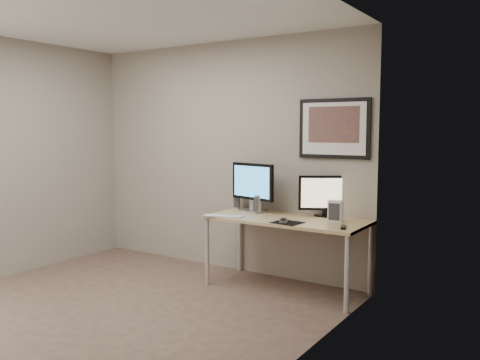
{
  "coord_description": "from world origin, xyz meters",
  "views": [
    {
      "loc": [
        3.33,
        -3.1,
        1.62
      ],
      "look_at": [
        0.61,
        1.1,
        1.11
      ],
      "focal_mm": 38.0,
      "sensor_mm": 36.0,
      "label": 1
    }
  ],
  "objects_px": {
    "monitor_tv": "(325,195)",
    "speaker_left": "(237,201)",
    "keyboard": "(223,216)",
    "speaker_right": "(258,204)",
    "framed_art": "(334,128)",
    "phone_dock": "(257,206)",
    "desk": "(286,225)",
    "fan_unit": "(336,211)",
    "monitor_large": "(253,185)"
  },
  "relations": [
    {
      "from": "speaker_right",
      "to": "keyboard",
      "type": "height_order",
      "value": "speaker_right"
    },
    {
      "from": "desk",
      "to": "speaker_left",
      "type": "relative_size",
      "value": 9.15
    },
    {
      "from": "monitor_tv",
      "to": "speaker_right",
      "type": "height_order",
      "value": "monitor_tv"
    },
    {
      "from": "speaker_left",
      "to": "keyboard",
      "type": "distance_m",
      "value": 0.57
    },
    {
      "from": "speaker_right",
      "to": "fan_unit",
      "type": "distance_m",
      "value": 0.88
    },
    {
      "from": "speaker_left",
      "to": "speaker_right",
      "type": "relative_size",
      "value": 0.91
    },
    {
      "from": "speaker_left",
      "to": "keyboard",
      "type": "xyz_separation_m",
      "value": [
        0.18,
        -0.54,
        -0.08
      ]
    },
    {
      "from": "monitor_large",
      "to": "monitor_tv",
      "type": "distance_m",
      "value": 0.79
    },
    {
      "from": "desk",
      "to": "monitor_large",
      "type": "height_order",
      "value": "monitor_large"
    },
    {
      "from": "fan_unit",
      "to": "speaker_left",
      "type": "bearing_deg",
      "value": 166.74
    },
    {
      "from": "framed_art",
      "to": "phone_dock",
      "type": "distance_m",
      "value": 1.16
    },
    {
      "from": "speaker_right",
      "to": "phone_dock",
      "type": "bearing_deg",
      "value": 142.47
    },
    {
      "from": "monitor_tv",
      "to": "speaker_left",
      "type": "height_order",
      "value": "monitor_tv"
    },
    {
      "from": "desk",
      "to": "phone_dock",
      "type": "distance_m",
      "value": 0.51
    },
    {
      "from": "fan_unit",
      "to": "monitor_tv",
      "type": "bearing_deg",
      "value": 130.18
    },
    {
      "from": "keyboard",
      "to": "framed_art",
      "type": "bearing_deg",
      "value": 18.34
    },
    {
      "from": "framed_art",
      "to": "speaker_right",
      "type": "distance_m",
      "value": 1.11
    },
    {
      "from": "speaker_right",
      "to": "fan_unit",
      "type": "relative_size",
      "value": 0.94
    },
    {
      "from": "desk",
      "to": "framed_art",
      "type": "height_order",
      "value": "framed_art"
    },
    {
      "from": "speaker_left",
      "to": "fan_unit",
      "type": "xyz_separation_m",
      "value": [
        1.24,
        -0.17,
        0.01
      ]
    },
    {
      "from": "monitor_large",
      "to": "speaker_right",
      "type": "bearing_deg",
      "value": -3.26
    },
    {
      "from": "desk",
      "to": "speaker_right",
      "type": "relative_size",
      "value": 8.33
    },
    {
      "from": "monitor_large",
      "to": "speaker_right",
      "type": "height_order",
      "value": "monitor_large"
    },
    {
      "from": "speaker_right",
      "to": "desk",
      "type": "bearing_deg",
      "value": -2.9
    },
    {
      "from": "monitor_tv",
      "to": "desk",
      "type": "bearing_deg",
      "value": -168.23
    },
    {
      "from": "speaker_left",
      "to": "fan_unit",
      "type": "distance_m",
      "value": 1.25
    },
    {
      "from": "speaker_left",
      "to": "keyboard",
      "type": "height_order",
      "value": "speaker_left"
    },
    {
      "from": "speaker_left",
      "to": "keyboard",
      "type": "bearing_deg",
      "value": -77.24
    },
    {
      "from": "framed_art",
      "to": "desk",
      "type": "bearing_deg",
      "value": -136.54
    },
    {
      "from": "desk",
      "to": "speaker_right",
      "type": "xyz_separation_m",
      "value": [
        -0.39,
        0.11,
        0.16
      ]
    },
    {
      "from": "monitor_tv",
      "to": "fan_unit",
      "type": "bearing_deg",
      "value": -76.13
    },
    {
      "from": "desk",
      "to": "framed_art",
      "type": "bearing_deg",
      "value": 43.46
    },
    {
      "from": "desk",
      "to": "speaker_left",
      "type": "height_order",
      "value": "speaker_left"
    },
    {
      "from": "speaker_left",
      "to": "speaker_right",
      "type": "distance_m",
      "value": 0.39
    },
    {
      "from": "fan_unit",
      "to": "keyboard",
      "type": "bearing_deg",
      "value": -166.43
    },
    {
      "from": "speaker_right",
      "to": "phone_dock",
      "type": "xyz_separation_m",
      "value": [
        -0.07,
        0.08,
        -0.03
      ]
    },
    {
      "from": "desk",
      "to": "phone_dock",
      "type": "relative_size",
      "value": 12.28
    },
    {
      "from": "keyboard",
      "to": "fan_unit",
      "type": "distance_m",
      "value": 1.13
    },
    {
      "from": "monitor_large",
      "to": "fan_unit",
      "type": "distance_m",
      "value": 0.98
    },
    {
      "from": "framed_art",
      "to": "phone_dock",
      "type": "relative_size",
      "value": 5.76
    },
    {
      "from": "monitor_tv",
      "to": "phone_dock",
      "type": "bearing_deg",
      "value": 155.1
    },
    {
      "from": "speaker_left",
      "to": "monitor_large",
      "type": "bearing_deg",
      "value": -29.07
    },
    {
      "from": "desk",
      "to": "keyboard",
      "type": "height_order",
      "value": "keyboard"
    },
    {
      "from": "framed_art",
      "to": "speaker_right",
      "type": "xyz_separation_m",
      "value": [
        -0.74,
        -0.22,
        -0.8
      ]
    },
    {
      "from": "desk",
      "to": "fan_unit",
      "type": "height_order",
      "value": "fan_unit"
    },
    {
      "from": "desk",
      "to": "keyboard",
      "type": "xyz_separation_m",
      "value": [
        -0.58,
        -0.28,
        0.07
      ]
    },
    {
      "from": "speaker_left",
      "to": "fan_unit",
      "type": "relative_size",
      "value": 0.85
    },
    {
      "from": "monitor_tv",
      "to": "speaker_left",
      "type": "distance_m",
      "value": 1.05
    },
    {
      "from": "monitor_tv",
      "to": "speaker_left",
      "type": "relative_size",
      "value": 2.69
    },
    {
      "from": "speaker_left",
      "to": "phone_dock",
      "type": "xyz_separation_m",
      "value": [
        0.3,
        -0.07,
        -0.02
      ]
    }
  ]
}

